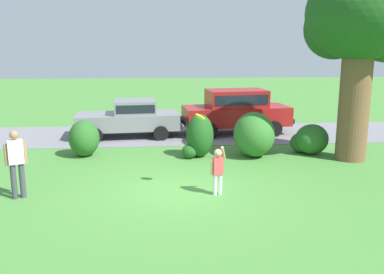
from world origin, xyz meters
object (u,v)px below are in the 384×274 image
Objects in this scene: parked_sedan at (130,117)px; adult_onlooker at (16,160)px; parked_suv at (236,109)px; oak_tree_large at (362,24)px; frisbee at (200,117)px; child_thrower at (218,168)px.

adult_onlooker is at bearing -108.10° from parked_sedan.
parked_suv reaches higher than parked_sedan.
oak_tree_large reaches higher than frisbee.
parked_sedan is at bearing 108.15° from frisbee.
adult_onlooker is (-4.61, -0.24, -0.99)m from frisbee.
parked_suv is at bearing 125.91° from oak_tree_large.
oak_tree_large is 11.10m from adult_onlooker.
parked_suv is 2.79× the size of adult_onlooker.
oak_tree_large is at bearing 27.23° from frisbee.
parked_sedan is 0.93× the size of parked_suv.
parked_suv is at bearing 76.27° from child_thrower.
adult_onlooker is (-10.09, -3.06, -3.47)m from oak_tree_large.
oak_tree_large is 21.31× the size of frisbee.
parked_suv reaches higher than child_thrower.
oak_tree_large reaches higher than parked_suv.
child_thrower is at bearing -43.44° from frisbee.
child_thrower is 0.74× the size of adult_onlooker.
parked_sedan is 2.60× the size of adult_onlooker.
adult_onlooker is at bearing -132.68° from parked_suv.
parked_sedan is at bearing 152.10° from oak_tree_large.
parked_sedan is at bearing 71.90° from adult_onlooker.
child_thrower is 1.38m from frisbee.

